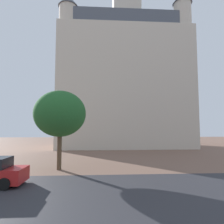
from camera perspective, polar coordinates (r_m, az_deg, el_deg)
The scene contains 4 objects.
ground_plane at distance 12.40m, azimuth 0.10°, elevation -19.84°, with size 120.00×120.00×0.00m, color brown.
street_asphalt_strip at distance 10.66m, azimuth 0.79°, elevation -22.39°, with size 120.00×7.90×0.00m, color #2D2D33.
landmark_building at distance 36.41m, azimuth 3.51°, elevation 9.86°, with size 22.21×11.66×40.99m.
tree_curb_far at distance 16.36m, azimuth -14.72°, elevation -0.51°, with size 4.10×4.10×6.25m.
Camera 1 is at (-0.79, -1.95, 3.25)m, focal length 31.74 mm.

